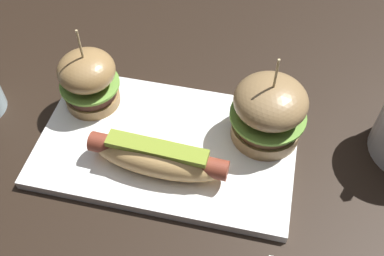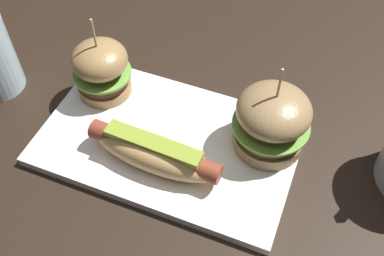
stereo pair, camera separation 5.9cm
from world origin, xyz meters
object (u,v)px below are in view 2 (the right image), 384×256
platter_main (169,142)px  slider_left (101,69)px  slider_right (272,121)px  hot_dog (151,151)px

platter_main → slider_left: 0.14m
slider_left → platter_main: bearing=-21.8°
slider_left → slider_right: slider_right is taller
platter_main → hot_dog: 0.05m
hot_dog → slider_right: size_ratio=1.31×
platter_main → slider_right: slider_right is taller
platter_main → hot_dog: (-0.00, -0.04, 0.03)m
hot_dog → slider_left: 0.15m
hot_dog → slider_left: slider_left is taller
slider_right → hot_dog: bearing=-146.8°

